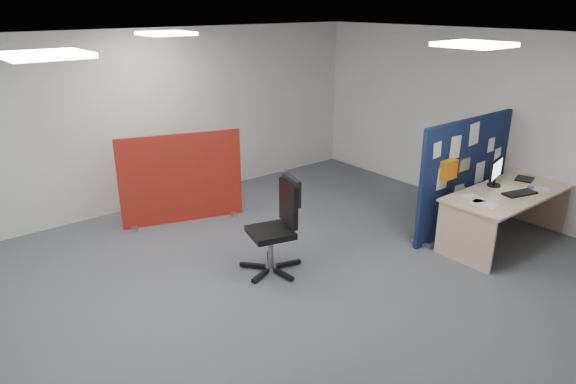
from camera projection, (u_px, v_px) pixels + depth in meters
floor at (251, 310)px, 5.41m from camera, size 9.00×9.00×0.00m
ceiling at (243, 45)px, 4.47m from camera, size 9.00×7.00×0.02m
wall_back at (111, 126)px, 7.50m from camera, size 9.00×0.02×2.70m
wall_right at (498, 124)px, 7.58m from camera, size 0.02×7.00×2.70m
ceiling_lights at (233, 42)px, 5.16m from camera, size 4.10×4.10×0.04m
navy_divider at (464, 176)px, 7.03m from camera, size 1.96×0.30×1.61m
main_desk at (504, 202)px, 6.78m from camera, size 1.93×0.86×0.73m
monitor_main at (496, 171)px, 6.82m from camera, size 0.42×0.18×0.37m
keyboard at (520, 193)px, 6.59m from camera, size 0.48×0.30×0.02m
mouse at (530, 187)px, 6.80m from camera, size 0.11×0.07×0.03m
paper_tray at (524, 179)px, 7.14m from camera, size 0.33×0.29×0.01m
red_divider at (182, 179)px, 7.40m from camera, size 1.70×0.57×1.32m
office_chair at (280, 220)px, 6.03m from camera, size 0.76×0.73×1.14m
desk_papers at (499, 196)px, 6.52m from camera, size 1.32×0.67×0.00m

